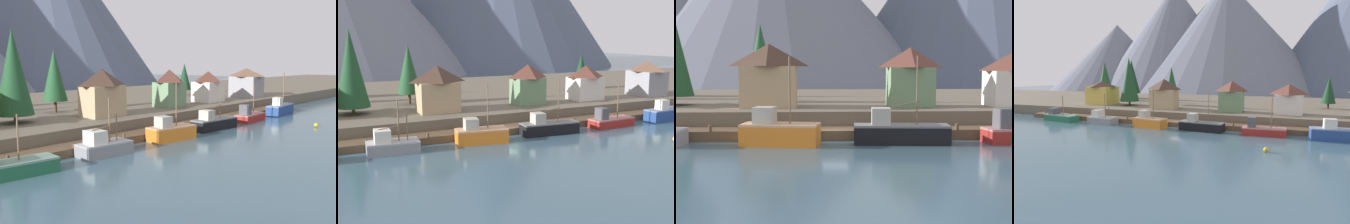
% 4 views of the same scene
% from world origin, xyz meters
% --- Properties ---
extents(ground_plane, '(400.00, 400.00, 1.00)m').
position_xyz_m(ground_plane, '(0.00, 20.00, -0.50)').
color(ground_plane, '#3D5B6B').
extents(dock, '(80.00, 4.00, 1.60)m').
position_xyz_m(dock, '(0.00, 1.99, 0.50)').
color(dock, brown).
rests_on(dock, ground_plane).
extents(shoreline_bank, '(400.00, 56.00, 2.50)m').
position_xyz_m(shoreline_bank, '(0.00, 32.00, 1.25)').
color(shoreline_bank, '#665B4C').
rests_on(shoreline_bank, ground_plane).
extents(fishing_boat_orange, '(7.39, 4.01, 8.10)m').
position_xyz_m(fishing_boat_orange, '(-5.27, -2.14, 1.22)').
color(fishing_boat_orange, '#CC6B1E').
rests_on(fishing_boat_orange, ground_plane).
extents(fishing_boat_black, '(9.02, 3.39, 8.19)m').
position_xyz_m(fishing_boat_black, '(5.90, -1.82, 1.10)').
color(fishing_boat_black, black).
rests_on(fishing_boat_black, ground_plane).
extents(house_tan, '(6.65, 4.35, 7.41)m').
position_xyz_m(house_tan, '(-7.38, 10.06, 6.29)').
color(house_tan, tan).
rests_on(house_tan, shoreline_bank).
extents(house_green, '(5.57, 4.24, 7.08)m').
position_xyz_m(house_green, '(9.40, 10.79, 6.12)').
color(house_green, '#6B8E66').
rests_on(house_green, shoreline_bank).
extents(house_white, '(5.98, 4.96, 6.49)m').
position_xyz_m(house_white, '(21.83, 10.66, 5.82)').
color(house_white, silver).
rests_on(house_white, shoreline_bank).
extents(conifer_mid_right, '(4.19, 4.19, 10.62)m').
position_xyz_m(conifer_mid_right, '(-9.54, 19.87, 8.77)').
color(conifer_mid_right, '#4C3823').
rests_on(conifer_mid_right, shoreline_bank).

